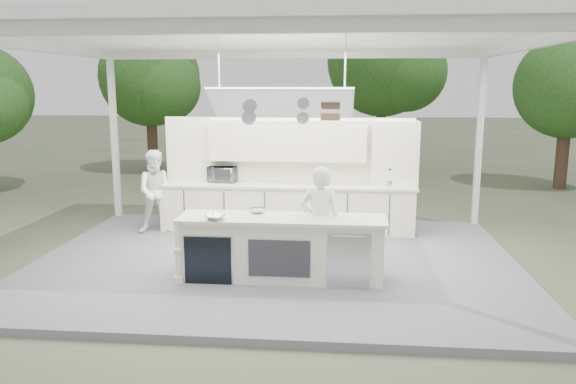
# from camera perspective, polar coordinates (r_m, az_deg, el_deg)

# --- Properties ---
(ground) EXTENTS (90.00, 90.00, 0.00)m
(ground) POSITION_cam_1_polar(r_m,az_deg,el_deg) (9.54, -1.26, -7.55)
(ground) COLOR #4F563B
(ground) RESTS_ON ground
(stage_deck) EXTENTS (8.00, 6.00, 0.12)m
(stage_deck) POSITION_cam_1_polar(r_m,az_deg,el_deg) (9.52, -1.26, -7.21)
(stage_deck) COLOR #5A595E
(stage_deck) RESTS_ON ground
(tent) EXTENTS (8.20, 6.20, 3.86)m
(tent) POSITION_cam_1_polar(r_m,az_deg,el_deg) (9.06, -1.35, 15.28)
(tent) COLOR white
(tent) RESTS_ON ground
(demo_island) EXTENTS (3.10, 0.79, 0.95)m
(demo_island) POSITION_cam_1_polar(r_m,az_deg,el_deg) (8.48, -0.79, -5.71)
(demo_island) COLOR #EBE6C8
(demo_island) RESTS_ON stage_deck
(back_counter) EXTENTS (5.08, 0.72, 0.95)m
(back_counter) POSITION_cam_1_polar(r_m,az_deg,el_deg) (11.20, -0.13, -1.59)
(back_counter) COLOR #EBE6C8
(back_counter) RESTS_ON stage_deck
(back_wall_unit) EXTENTS (5.05, 0.48, 2.25)m
(back_wall_unit) POSITION_cam_1_polar(r_m,az_deg,el_deg) (11.21, 2.24, 3.48)
(back_wall_unit) COLOR #EBE6C8
(back_wall_unit) RESTS_ON stage_deck
(tree_cluster) EXTENTS (19.55, 9.40, 5.85)m
(tree_cluster) POSITION_cam_1_polar(r_m,az_deg,el_deg) (18.80, 1.75, 11.69)
(tree_cluster) COLOR #492F24
(tree_cluster) RESTS_ON ground
(head_chef) EXTENTS (0.62, 0.41, 1.70)m
(head_chef) POSITION_cam_1_polar(r_m,az_deg,el_deg) (8.54, 3.25, -3.01)
(head_chef) COLOR white
(head_chef) RESTS_ON stage_deck
(sous_chef) EXTENTS (0.94, 0.82, 1.64)m
(sous_chef) POSITION_cam_1_polar(r_m,az_deg,el_deg) (11.32, -13.13, 0.03)
(sous_chef) COLOR white
(sous_chef) RESTS_ON stage_deck
(toaster_oven) EXTENTS (0.62, 0.46, 0.31)m
(toaster_oven) POSITION_cam_1_polar(r_m,az_deg,el_deg) (11.46, -6.65, 1.82)
(toaster_oven) COLOR #B9BBC0
(toaster_oven) RESTS_ON back_counter
(bowl_large) EXTENTS (0.37, 0.37, 0.07)m
(bowl_large) POSITION_cam_1_polar(r_m,az_deg,el_deg) (8.27, -7.44, -2.57)
(bowl_large) COLOR silver
(bowl_large) RESTS_ON demo_island
(bowl_small) EXTENTS (0.28, 0.28, 0.08)m
(bowl_small) POSITION_cam_1_polar(r_m,az_deg,el_deg) (8.64, -3.13, -1.88)
(bowl_small) COLOR silver
(bowl_small) RESTS_ON demo_island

